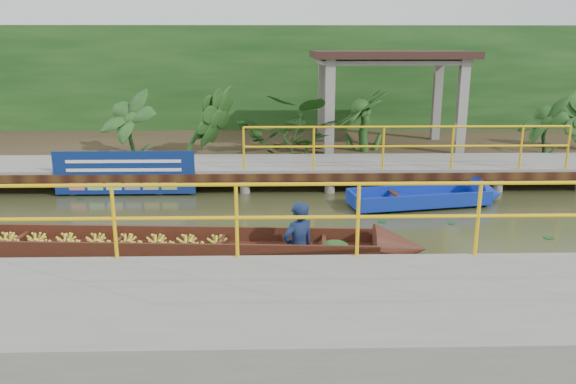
{
  "coord_description": "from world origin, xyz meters",
  "views": [
    {
      "loc": [
        -0.3,
        -10.08,
        3.42
      ],
      "look_at": [
        -0.04,
        0.5,
        0.6
      ],
      "focal_mm": 35.0,
      "sensor_mm": 36.0,
      "label": 1
    }
  ],
  "objects": [
    {
      "name": "near_dock",
      "position": [
        1.0,
        -4.2,
        0.3
      ],
      "size": [
        18.0,
        2.4,
        1.73
      ],
      "color": "slate",
      "rests_on": "ground"
    },
    {
      "name": "pavilion",
      "position": [
        3.0,
        6.3,
        2.82
      ],
      "size": [
        4.4,
        3.0,
        3.0
      ],
      "color": "slate",
      "rests_on": "ground"
    },
    {
      "name": "vendor_boat",
      "position": [
        -1.74,
        -1.19,
        0.25
      ],
      "size": [
        8.64,
        1.36,
        2.04
      ],
      "rotation": [
        0.0,
        0.0,
        -0.06
      ],
      "color": "#33160E",
      "rests_on": "ground"
    },
    {
      "name": "tropical_plants",
      "position": [
        1.96,
        5.3,
        1.29
      ],
      "size": [
        14.35,
        1.35,
        1.69
      ],
      "color": "#133912",
      "rests_on": "ground"
    },
    {
      "name": "blue_banner",
      "position": [
        -3.73,
        2.48,
        0.56
      ],
      "size": [
        3.21,
        0.04,
        1.0
      ],
      "color": "navy",
      "rests_on": "ground"
    },
    {
      "name": "ground",
      "position": [
        0.0,
        0.0,
        0.0
      ],
      "size": [
        80.0,
        80.0,
        0.0
      ],
      "primitive_type": "plane",
      "color": "#31341A",
      "rests_on": "ground"
    },
    {
      "name": "moored_blue_boat",
      "position": [
        3.62,
        1.66,
        0.15
      ],
      "size": [
        3.57,
        1.51,
        0.83
      ],
      "rotation": [
        0.0,
        0.0,
        0.19
      ],
      "color": "#0D2597",
      "rests_on": "ground"
    },
    {
      "name": "far_dock",
      "position": [
        0.02,
        3.43,
        0.48
      ],
      "size": [
        16.0,
        2.06,
        1.66
      ],
      "color": "slate",
      "rests_on": "ground"
    },
    {
      "name": "foliage_backdrop",
      "position": [
        0.0,
        10.0,
        2.0
      ],
      "size": [
        30.0,
        0.8,
        4.0
      ],
      "primitive_type": "cube",
      "color": "#133912",
      "rests_on": "ground"
    },
    {
      "name": "land_strip",
      "position": [
        0.0,
        7.5,
        0.23
      ],
      "size": [
        30.0,
        8.0,
        0.45
      ],
      "primitive_type": "cube",
      "color": "#302718",
      "rests_on": "ground"
    }
  ]
}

